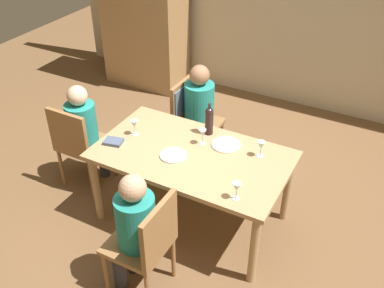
{
  "coord_description": "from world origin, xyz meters",
  "views": [
    {
      "loc": [
        1.45,
        -2.71,
        2.98
      ],
      "look_at": [
        0.0,
        0.0,
        0.85
      ],
      "focal_mm": 41.46,
      "sensor_mm": 36.0,
      "label": 1
    }
  ],
  "objects": [
    {
      "name": "rear_room_partition",
      "position": [
        0.0,
        2.68,
        1.35
      ],
      "size": [
        6.4,
        0.12,
        2.7
      ],
      "primitive_type": "cube",
      "color": "beige",
      "rests_on": "ground_plane"
    },
    {
      "name": "chair_left_end",
      "position": [
        -1.21,
        -0.09,
        0.53
      ],
      "size": [
        0.44,
        0.44,
        0.92
      ],
      "color": "olive",
      "rests_on": "ground_plane"
    },
    {
      "name": "person_woman_host",
      "position": [
        -0.03,
        -0.86,
        0.64
      ],
      "size": [
        0.34,
        0.29,
        1.11
      ],
      "rotation": [
        0.0,
        0.0,
        1.57
      ],
      "color": "#33333D",
      "rests_on": "ground_plane"
    },
    {
      "name": "dinner_plate_guest_left",
      "position": [
        0.21,
        0.25,
        0.76
      ],
      "size": [
        0.26,
        0.26,
        0.01
      ],
      "primitive_type": "cylinder",
      "color": "white",
      "rests_on": "dining_table"
    },
    {
      "name": "chair_far_left",
      "position": [
        -0.5,
        0.86,
        0.59
      ],
      "size": [
        0.46,
        0.44,
        0.92
      ],
      "rotation": [
        0.0,
        0.0,
        -1.57
      ],
      "color": "olive",
      "rests_on": "ground_plane"
    },
    {
      "name": "dinner_plate_host",
      "position": [
        -0.12,
        -0.1,
        0.76
      ],
      "size": [
        0.23,
        0.23,
        0.01
      ],
      "primitive_type": "cylinder",
      "color": "silver",
      "rests_on": "dining_table"
    },
    {
      "name": "folded_napkin",
      "position": [
        -0.69,
        -0.19,
        0.77
      ],
      "size": [
        0.18,
        0.15,
        0.03
      ],
      "primitive_type": "cube",
      "rotation": [
        0.0,
        0.0,
        0.21
      ],
      "color": "#4C5B75",
      "rests_on": "dining_table"
    },
    {
      "name": "person_man_guest",
      "position": [
        -0.35,
        0.86,
        0.66
      ],
      "size": [
        0.36,
        0.31,
        1.14
      ],
      "rotation": [
        0.0,
        0.0,
        -1.57
      ],
      "color": "#33333D",
      "rests_on": "ground_plane"
    },
    {
      "name": "armoire_cabinet",
      "position": [
        -1.93,
        2.23,
        1.1
      ],
      "size": [
        1.18,
        0.62,
        2.18
      ],
      "color": "#A87F51",
      "rests_on": "ground_plane"
    },
    {
      "name": "ground_plane",
      "position": [
        0.0,
        0.0,
        0.0
      ],
      "size": [
        10.0,
        10.0,
        0.0
      ],
      "primitive_type": "plane",
      "color": "brown"
    },
    {
      "name": "wine_glass_near_right",
      "position": [
        -0.6,
        0.02,
        0.86
      ],
      "size": [
        0.07,
        0.07,
        0.15
      ],
      "color": "silver",
      "rests_on": "dining_table"
    },
    {
      "name": "person_man_bearded",
      "position": [
        -1.21,
        0.03,
        0.64
      ],
      "size": [
        0.29,
        0.33,
        1.1
      ],
      "color": "#33333D",
      "rests_on": "ground_plane"
    },
    {
      "name": "wine_glass_near_left",
      "position": [
        0.53,
        0.24,
        0.86
      ],
      "size": [
        0.07,
        0.07,
        0.15
      ],
      "color": "silver",
      "rests_on": "dining_table"
    },
    {
      "name": "dining_table",
      "position": [
        0.0,
        0.0,
        0.66
      ],
      "size": [
        1.67,
        0.96,
        0.75
      ],
      "color": "tan",
      "rests_on": "ground_plane"
    },
    {
      "name": "chair_near",
      "position": [
        0.09,
        -0.86,
        0.53
      ],
      "size": [
        0.44,
        0.44,
        0.92
      ],
      "rotation": [
        0.0,
        0.0,
        1.57
      ],
      "color": "olive",
      "rests_on": "ground_plane"
    },
    {
      "name": "wine_glass_centre",
      "position": [
        0.01,
        0.17,
        0.86
      ],
      "size": [
        0.07,
        0.07,
        0.15
      ],
      "color": "silver",
      "rests_on": "dining_table"
    },
    {
      "name": "wine_bottle_tall_green",
      "position": [
        -0.01,
        0.35,
        0.89
      ],
      "size": [
        0.07,
        0.07,
        0.31
      ],
      "color": "black",
      "rests_on": "dining_table"
    },
    {
      "name": "handbag",
      "position": [
        -0.03,
        0.86,
        0.11
      ],
      "size": [
        0.13,
        0.28,
        0.22
      ],
      "primitive_type": "cube",
      "rotation": [
        0.0,
        0.0,
        -1.59
      ],
      "color": "brown",
      "rests_on": "ground_plane"
    },
    {
      "name": "wine_glass_far",
      "position": [
        0.56,
        -0.35,
        0.86
      ],
      "size": [
        0.07,
        0.07,
        0.15
      ],
      "color": "silver",
      "rests_on": "dining_table"
    }
  ]
}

